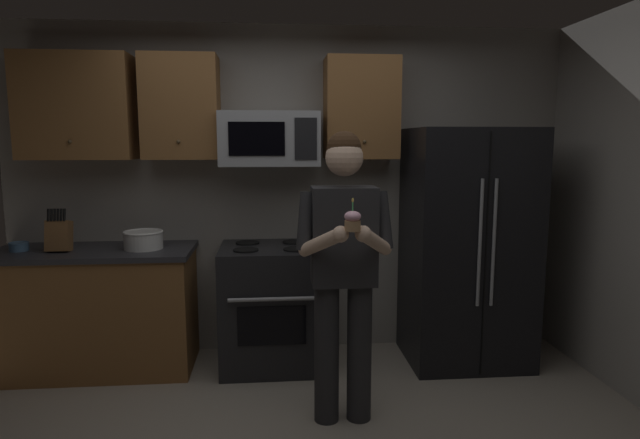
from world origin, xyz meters
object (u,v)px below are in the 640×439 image
(bowl_small_colored, at_px, (19,246))
(person, at_px, (344,262))
(knife_block, at_px, (59,235))
(bowl_large_white, at_px, (143,239))
(oven_range, at_px, (272,306))
(cupcake, at_px, (353,221))
(microwave, at_px, (270,139))
(refrigerator, at_px, (467,247))

(bowl_small_colored, distance_m, person, 2.41)
(knife_block, height_order, person, person)
(knife_block, distance_m, bowl_large_white, 0.58)
(oven_range, bearing_deg, cupcake, -70.56)
(cupcake, bearing_deg, person, 90.00)
(bowl_large_white, distance_m, cupcake, 1.86)
(bowl_small_colored, bearing_deg, microwave, 3.55)
(person, bearing_deg, refrigerator, 38.58)
(microwave, bearing_deg, knife_block, -174.37)
(knife_block, relative_size, cupcake, 1.84)
(bowl_large_white, xyz_separation_m, cupcake, (1.36, -1.23, 0.30))
(microwave, height_order, bowl_small_colored, microwave)
(microwave, xyz_separation_m, person, (0.43, -1.01, -0.72))
(refrigerator, relative_size, knife_block, 5.63)
(bowl_small_colored, bearing_deg, oven_range, -0.22)
(knife_block, bearing_deg, cupcake, -31.51)
(oven_range, relative_size, person, 0.53)
(person, relative_size, cupcake, 10.13)
(knife_block, bearing_deg, person, -23.93)
(microwave, xyz_separation_m, refrigerator, (1.50, -0.16, -0.82))
(refrigerator, xyz_separation_m, person, (-1.07, -0.85, 0.10))
(bowl_large_white, height_order, person, person)
(cupcake, bearing_deg, bowl_small_colored, 151.26)
(oven_range, height_order, knife_block, knife_block)
(oven_range, distance_m, knife_block, 1.62)
(oven_range, xyz_separation_m, refrigerator, (1.50, -0.04, 0.44))
(person, bearing_deg, knife_block, 156.07)
(bowl_small_colored, relative_size, person, 0.08)
(microwave, bearing_deg, cupcake, -72.18)
(microwave, relative_size, knife_block, 2.31)
(oven_range, relative_size, cupcake, 5.36)
(refrigerator, distance_m, person, 1.37)
(bowl_small_colored, height_order, person, person)
(bowl_small_colored, xyz_separation_m, person, (2.24, -0.90, 0.04))
(oven_range, bearing_deg, person, -64.22)
(refrigerator, height_order, cupcake, refrigerator)
(refrigerator, bearing_deg, bowl_small_colored, 179.20)
(oven_range, xyz_separation_m, bowl_large_white, (-0.93, 0.01, 0.53))
(cupcake, bearing_deg, refrigerator, 47.87)
(microwave, relative_size, person, 0.42)
(bowl_small_colored, height_order, cupcake, cupcake)
(knife_block, distance_m, person, 2.13)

